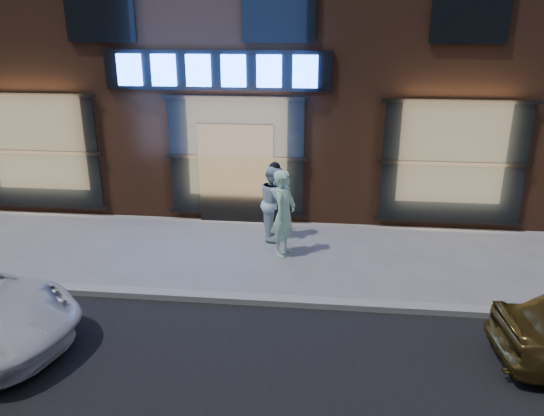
{
  "coord_description": "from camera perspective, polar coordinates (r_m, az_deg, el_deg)",
  "views": [
    {
      "loc": [
        2.17,
        -8.1,
        4.68
      ],
      "look_at": [
        1.11,
        1.6,
        1.2
      ],
      "focal_mm": 35.0,
      "sensor_mm": 36.0,
      "label": 1
    }
  ],
  "objects": [
    {
      "name": "ground",
      "position": [
        9.6,
        -7.77,
        -9.74
      ],
      "size": [
        90.0,
        90.0,
        0.0
      ],
      "primitive_type": "plane",
      "color": "slate",
      "rests_on": "ground"
    },
    {
      "name": "curb",
      "position": [
        9.57,
        -7.78,
        -9.42
      ],
      "size": [
        60.0,
        0.25,
        0.12
      ],
      "primitive_type": "cube",
      "color": "gray",
      "rests_on": "ground"
    },
    {
      "name": "storefront_building",
      "position": [
        16.24,
        -1.57,
        21.27
      ],
      "size": [
        30.2,
        8.28,
        10.3
      ],
      "color": "#54301E",
      "rests_on": "ground"
    },
    {
      "name": "man_bowtie",
      "position": [
        10.9,
        1.31,
        -0.58
      ],
      "size": [
        0.64,
        0.78,
        1.83
      ],
      "primitive_type": "imported",
      "rotation": [
        0.0,
        0.0,
        1.23
      ],
      "color": "#BCF7D1",
      "rests_on": "ground"
    },
    {
      "name": "man_cap",
      "position": [
        11.77,
        0.29,
        0.62
      ],
      "size": [
        0.73,
        0.89,
        1.69
      ],
      "primitive_type": "imported",
      "rotation": [
        0.0,
        0.0,
        1.68
      ],
      "color": "silver",
      "rests_on": "ground"
    }
  ]
}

